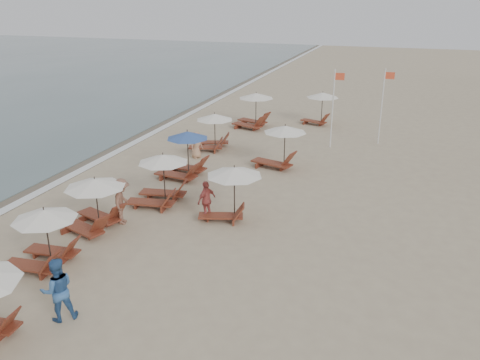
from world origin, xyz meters
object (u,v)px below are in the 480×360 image
(lounger_station_2, at_px, (92,204))
(inland_station_0, at_px, (229,186))
(lounger_station_1, at_px, (42,238))
(lounger_station_6, at_px, (252,111))
(lounger_station_4, at_px, (183,157))
(beachgoer_mid_a, at_px, (58,290))
(inland_station_1, at_px, (278,144))
(inland_station_2, at_px, (319,104))
(lounger_station_5, at_px, (211,132))
(beachgoer_mid_b, at_px, (122,201))
(lounger_station_3, at_px, (159,181))
(beachgoer_far_a, at_px, (207,200))
(flag_pole_near, at_px, (333,105))
(beachgoer_far_b, at_px, (196,145))

(lounger_station_2, relative_size, inland_station_0, 1.04)
(lounger_station_1, bearing_deg, lounger_station_6, 87.15)
(lounger_station_4, bearing_deg, beachgoer_mid_a, -81.89)
(lounger_station_1, xyz_separation_m, inland_station_1, (4.80, 12.24, 0.24))
(lounger_station_6, bearing_deg, lounger_station_1, -92.85)
(inland_station_2, bearing_deg, lounger_station_5, -121.49)
(inland_station_1, xyz_separation_m, beachgoer_mid_b, (-4.10, -8.51, -0.34))
(lounger_station_3, distance_m, inland_station_2, 16.64)
(inland_station_1, relative_size, inland_station_2, 1.10)
(beachgoer_far_a, bearing_deg, lounger_station_5, -136.56)
(lounger_station_1, height_order, beachgoer_far_a, lounger_station_1)
(inland_station_2, distance_m, beachgoer_mid_b, 18.89)
(lounger_station_4, relative_size, beachgoer_mid_a, 1.40)
(lounger_station_3, xyz_separation_m, inland_station_0, (3.43, -0.56, 0.42))
(beachgoer_mid_a, xyz_separation_m, flag_pole_near, (4.50, 19.08, 1.60))
(beachgoer_mid_b, xyz_separation_m, flag_pole_near, (6.14, 13.11, 1.61))
(beachgoer_mid_a, height_order, flag_pole_near, flag_pole_near)
(lounger_station_4, bearing_deg, lounger_station_2, -97.03)
(inland_station_0, height_order, inland_station_2, same)
(lounger_station_5, bearing_deg, beachgoer_mid_a, -82.76)
(lounger_station_2, relative_size, beachgoer_far_a, 1.66)
(lounger_station_6, distance_m, flag_pole_near, 6.71)
(inland_station_0, relative_size, inland_station_1, 0.89)
(lounger_station_2, relative_size, lounger_station_6, 0.95)
(lounger_station_6, bearing_deg, lounger_station_2, -93.66)
(inland_station_0, distance_m, inland_station_1, 6.88)
(beachgoer_mid_b, height_order, beachgoer_far_a, beachgoer_mid_b)
(lounger_station_6, xyz_separation_m, beachgoer_mid_a, (1.37, -22.03, -0.18))
(inland_station_1, height_order, beachgoer_mid_a, inland_station_1)
(lounger_station_1, height_order, inland_station_1, inland_station_1)
(beachgoer_far_a, xyz_separation_m, beachgoer_far_b, (-3.57, 7.15, -0.05))
(inland_station_1, bearing_deg, beachgoer_mid_b, -115.69)
(lounger_station_1, bearing_deg, beachgoer_mid_b, 79.28)
(lounger_station_4, bearing_deg, lounger_station_1, -94.28)
(beachgoer_far_b, bearing_deg, lounger_station_2, -152.20)
(lounger_station_5, height_order, beachgoer_mid_a, lounger_station_5)
(lounger_station_4, xyz_separation_m, flag_pole_near, (6.15, 7.49, 1.52))
(lounger_station_1, relative_size, beachgoer_far_a, 1.53)
(lounger_station_3, relative_size, inland_station_0, 1.02)
(inland_station_1, bearing_deg, inland_station_2, 88.08)
(lounger_station_6, distance_m, beachgoer_mid_a, 22.07)
(lounger_station_3, distance_m, lounger_station_5, 8.27)
(lounger_station_6, xyz_separation_m, beachgoer_far_a, (2.70, -14.57, -0.32))
(lounger_station_4, distance_m, beachgoer_far_a, 5.11)
(inland_station_2, height_order, beachgoer_mid_a, inland_station_2)
(inland_station_0, distance_m, flag_pole_near, 11.74)
(lounger_station_3, bearing_deg, lounger_station_6, 90.80)
(lounger_station_6, relative_size, beachgoer_far_a, 1.75)
(inland_station_0, bearing_deg, lounger_station_1, -130.67)
(lounger_station_3, bearing_deg, lounger_station_5, 96.30)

